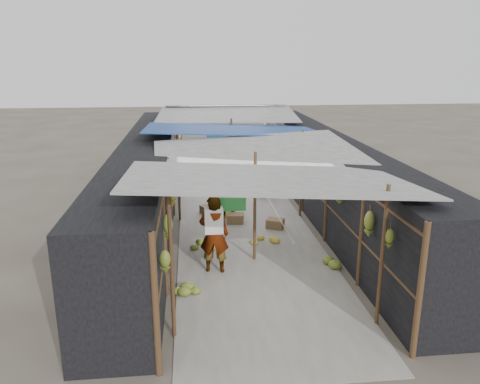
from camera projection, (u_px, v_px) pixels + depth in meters
name	position (u px, v px, depth m)	size (l,w,h in m)	color
ground	(278.00, 330.00, 8.22)	(80.00, 80.00, 0.00)	#6B6356
aisle_slab	(239.00, 213.00, 14.43)	(3.60, 16.00, 0.02)	#9E998E
stall_left	(148.00, 179.00, 13.84)	(1.40, 15.00, 2.30)	black
stall_right	(326.00, 175.00, 14.40)	(1.40, 15.00, 2.30)	black
crate_near	(235.00, 219.00, 13.49)	(0.48, 0.38, 0.29)	olive
crate_mid	(275.00, 224.00, 13.08)	(0.46, 0.37, 0.28)	olive
crate_back	(208.00, 210.00, 14.34)	(0.42, 0.34, 0.27)	olive
black_basin	(263.00, 193.00, 16.16)	(0.66, 0.66, 0.20)	black
vendor_elderly	(214.00, 234.00, 10.23)	(0.65, 0.43, 1.78)	white
shopper_blue	(233.00, 196.00, 13.69)	(0.69, 0.54, 1.42)	#1F309B
vendor_seated	(271.00, 178.00, 17.12)	(0.51, 0.29, 0.79)	#4F4A45
market_canopy	(239.00, 134.00, 14.10)	(5.62, 15.20, 2.77)	brown
hanging_bananas	(235.00, 162.00, 13.78)	(3.96, 13.96, 0.72)	olive
floor_bananas	(250.00, 228.00, 12.70)	(3.69, 9.24, 0.36)	gold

